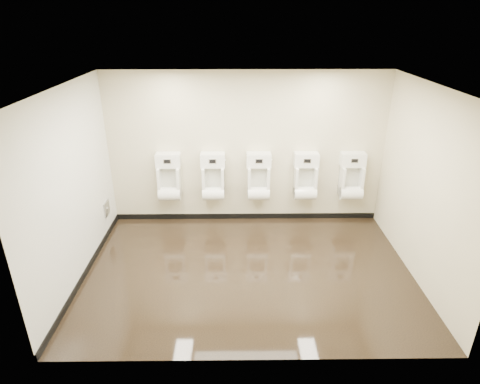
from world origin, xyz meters
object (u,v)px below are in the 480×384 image
object	(u,v)px
access_panel	(107,208)
urinal_0	(169,180)
urinal_3	(305,180)
urinal_4	(351,179)
urinal_1	(213,180)
urinal_2	(259,180)

from	to	relation	value
access_panel	urinal_0	world-z (taller)	urinal_0
urinal_3	urinal_4	bearing A→B (deg)	0.00
urinal_3	urinal_1	bearing A→B (deg)	180.00
urinal_4	urinal_1	bearing A→B (deg)	180.00
urinal_0	urinal_1	xyz separation A→B (m)	(0.80, 0.00, 0.00)
urinal_0	urinal_1	size ratio (longest dim) A/B	1.00
urinal_1	urinal_3	xyz separation A→B (m)	(1.69, 0.00, 0.00)
access_panel	urinal_0	xyz separation A→B (m)	(1.08, 0.40, 0.37)
access_panel	urinal_3	distance (m)	3.61
urinal_1	urinal_3	bearing A→B (deg)	0.00
urinal_0	urinal_3	size ratio (longest dim) A/B	1.00
urinal_1	urinal_2	xyz separation A→B (m)	(0.83, 0.00, 0.00)
access_panel	urinal_2	world-z (taller)	urinal_2
urinal_4	access_panel	bearing A→B (deg)	-174.84
urinal_4	urinal_2	bearing A→B (deg)	180.00
urinal_3	urinal_4	size ratio (longest dim) A/B	1.00
access_panel	urinal_2	xyz separation A→B (m)	(2.71, 0.40, 0.37)
urinal_0	urinal_2	size ratio (longest dim) A/B	1.00
urinal_1	urinal_2	size ratio (longest dim) A/B	1.00
urinal_0	urinal_3	world-z (taller)	same
access_panel	urinal_1	distance (m)	1.96
access_panel	urinal_4	bearing A→B (deg)	5.16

